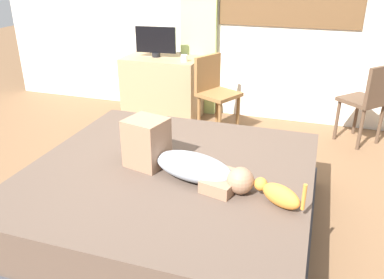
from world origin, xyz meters
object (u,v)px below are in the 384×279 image
at_px(desk, 163,87).
at_px(cup, 184,58).
at_px(person_lying, 181,159).
at_px(cat, 278,194).
at_px(chair_spare, 369,98).
at_px(tv_monitor, 156,41).
at_px(chair_by_desk, 214,89).
at_px(bed, 170,197).

height_order(desk, cup, cup).
xyz_separation_m(person_lying, cat, (0.67, -0.16, -0.05)).
relative_size(cat, chair_spare, 0.37).
relative_size(desk, cup, 11.84).
distance_m(person_lying, cat, 0.69).
xyz_separation_m(cat, tv_monitor, (-1.73, 2.28, 0.39)).
relative_size(tv_monitor, cup, 6.32).
height_order(cat, chair_spare, chair_spare).
distance_m(desk, chair_by_desk, 0.79).
distance_m(cat, chair_by_desk, 2.19).
bearing_deg(desk, chair_by_desk, -22.29).
relative_size(person_lying, cup, 12.35).
height_order(bed, cat, cat).
bearing_deg(person_lying, desk, 115.03).
relative_size(bed, chair_by_desk, 2.31).
distance_m(bed, cup, 2.10).
height_order(bed, desk, desk).
bearing_deg(person_lying, chair_by_desk, 98.34).
xyz_separation_m(cat, desk, (-1.66, 2.28, -0.16)).
bearing_deg(chair_spare, cat, -106.62).
distance_m(cat, desk, 2.82).
bearing_deg(tv_monitor, bed, -65.08).
bearing_deg(chair_spare, chair_by_desk, -173.29).
bearing_deg(tv_monitor, chair_spare, -2.66).
relative_size(cat, desk, 0.35).
height_order(desk, chair_by_desk, chair_by_desk).
relative_size(tv_monitor, chair_spare, 0.56).
xyz_separation_m(chair_by_desk, chair_spare, (1.58, 0.19, 0.00)).
relative_size(cat, tv_monitor, 0.66).
height_order(desk, chair_spare, chair_spare).
bearing_deg(cat, desk, 125.99).
bearing_deg(cat, chair_by_desk, 115.20).
bearing_deg(tv_monitor, chair_by_desk, -20.36).
height_order(tv_monitor, chair_spare, tv_monitor).
bearing_deg(bed, cup, 106.25).
height_order(cup, chair_spare, chair_spare).
xyz_separation_m(bed, chair_spare, (1.42, 1.96, 0.28)).
xyz_separation_m(person_lying, desk, (-0.99, 2.12, -0.21)).
distance_m(desk, chair_spare, 2.31).
height_order(cat, cup, cup).
distance_m(cat, cup, 2.55).
bearing_deg(chair_by_desk, bed, -84.75).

